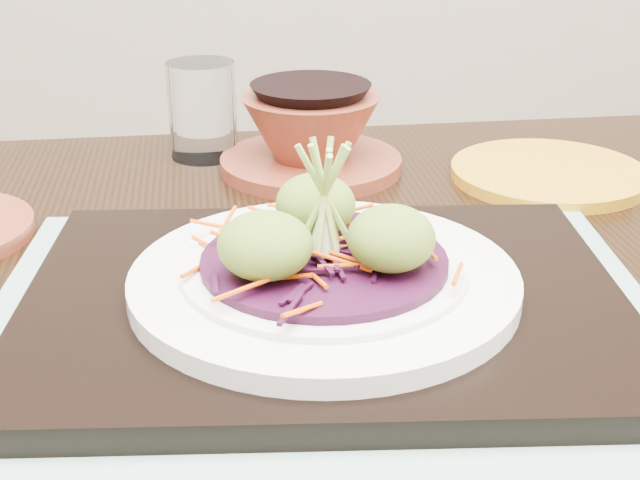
{
  "coord_description": "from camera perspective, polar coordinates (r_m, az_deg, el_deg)",
  "views": [
    {
      "loc": [
        -0.06,
        -0.44,
        1.06
      ],
      "look_at": [
        0.02,
        0.09,
        0.82
      ],
      "focal_mm": 50.0,
      "sensor_mm": 36.0,
      "label": 1
    }
  ],
  "objects": [
    {
      "name": "guacamole_scoops",
      "position": [
        0.57,
        0.28,
        0.69
      ],
      "size": [
        0.14,
        0.12,
        0.04
      ],
      "color": "#597C25",
      "rests_on": "cabbage_bed"
    },
    {
      "name": "scallion_garnish",
      "position": [
        0.56,
        0.28,
        2.55
      ],
      "size": [
        0.06,
        0.06,
        0.09
      ],
      "primitive_type": null,
      "color": "#8CAE45",
      "rests_on": "cabbage_bed"
    },
    {
      "name": "yellow_plate",
      "position": [
        0.87,
        14.43,
        4.15
      ],
      "size": [
        0.23,
        0.23,
        0.01
      ],
      "primitive_type": "cylinder",
      "rotation": [
        0.0,
        0.0,
        -0.34
      ],
      "color": "#C78516",
      "rests_on": "dining_table"
    },
    {
      "name": "terracotta_bowl_set",
      "position": [
        0.86,
        -0.59,
        6.6
      ],
      "size": [
        0.18,
        0.18,
        0.07
      ],
      "rotation": [
        0.0,
        0.0,
        0.01
      ],
      "color": "maroon",
      "rests_on": "dining_table"
    },
    {
      "name": "dining_table",
      "position": [
        0.67,
        -0.2,
        -11.9
      ],
      "size": [
        1.24,
        0.83,
        0.77
      ],
      "rotation": [
        0.0,
        0.0,
        0.0
      ],
      "color": "black",
      "rests_on": "ground"
    },
    {
      "name": "carrot_julienne",
      "position": [
        0.57,
        0.27,
        -0.64
      ],
      "size": [
        0.2,
        0.2,
        0.01
      ],
      "primitive_type": null,
      "color": "#DF4B03",
      "rests_on": "cabbage_bed"
    },
    {
      "name": "placemat",
      "position": [
        0.6,
        0.26,
        -4.92
      ],
      "size": [
        0.48,
        0.4,
        0.0
      ],
      "primitive_type": "cube",
      "rotation": [
        0.0,
        0.0,
        -0.1
      ],
      "color": "#7FA48E",
      "rests_on": "dining_table"
    },
    {
      "name": "water_glass",
      "position": [
        0.9,
        -7.54,
        8.24
      ],
      "size": [
        0.07,
        0.07,
        0.1
      ],
      "primitive_type": "cylinder",
      "rotation": [
        0.0,
        0.0,
        -0.1
      ],
      "color": "white",
      "rests_on": "dining_table"
    },
    {
      "name": "cabbage_bed",
      "position": [
        0.58,
        0.27,
        -1.35
      ],
      "size": [
        0.16,
        0.16,
        0.01
      ],
      "primitive_type": "cylinder",
      "color": "#310927",
      "rests_on": "white_plate"
    },
    {
      "name": "serving_tray",
      "position": [
        0.59,
        0.26,
        -4.0
      ],
      "size": [
        0.42,
        0.33,
        0.02
      ],
      "primitive_type": "cube",
      "rotation": [
        0.0,
        0.0,
        -0.1
      ],
      "color": "black",
      "rests_on": "placemat"
    },
    {
      "name": "white_plate",
      "position": [
        0.58,
        0.27,
        -2.5
      ],
      "size": [
        0.25,
        0.25,
        0.02
      ],
      "color": "white",
      "rests_on": "serving_tray"
    }
  ]
}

